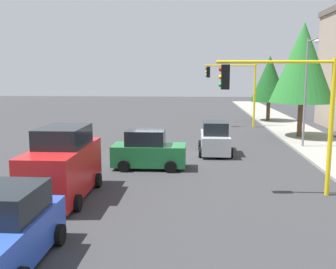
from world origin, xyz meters
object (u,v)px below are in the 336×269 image
delivery_van_red (63,165)px  traffic_signal_far_left (234,83)px  traffic_signal_near_left (284,99)px  tree_roadside_mid (303,63)px  tree_roadside_far (269,79)px  car_blue (9,231)px  street_lamp_curbside (308,81)px  car_green (148,151)px  car_silver (215,139)px

delivery_van_red → traffic_signal_far_left: bearing=157.7°
traffic_signal_near_left → delivery_van_red: traffic_signal_near_left is taller
tree_roadside_mid → tree_roadside_far: bearing=-177.1°
traffic_signal_far_left → car_blue: size_ratio=1.40×
street_lamp_curbside → car_green: 11.45m
traffic_signal_near_left → tree_roadside_far: tree_roadside_far is taller
tree_roadside_mid → street_lamp_curbside: bearing=-10.3°
delivery_van_red → car_blue: size_ratio=1.19×
traffic_signal_far_left → street_lamp_curbside: street_lamp_curbside is taller
traffic_signal_far_left → tree_roadside_far: (-4.00, 3.81, 0.27)m
tree_roadside_mid → car_silver: size_ratio=2.19×
car_silver → street_lamp_curbside: bearing=106.1°
tree_roadside_far → car_green: tree_roadside_far is taller
street_lamp_curbside → car_silver: size_ratio=1.81×
car_silver → car_green: size_ratio=1.04×
car_silver → tree_roadside_mid: bearing=132.6°
traffic_signal_far_left → tree_roadside_far: tree_roadside_far is taller
tree_roadside_far → car_silver: 17.50m
street_lamp_curbside → tree_roadside_mid: bearing=169.7°
delivery_van_red → car_blue: 5.50m
traffic_signal_near_left → car_blue: (6.45, -8.14, -2.94)m
car_silver → delivery_van_red: bearing=-35.4°
delivery_van_red → car_green: delivery_van_red is taller
tree_roadside_far → tree_roadside_mid: bearing=2.9°
tree_roadside_mid → delivery_van_red: tree_roadside_mid is taller
tree_roadside_far → delivery_van_red: 28.06m
car_green → delivery_van_red: bearing=-29.0°
delivery_van_red → car_green: 5.71m
traffic_signal_near_left → traffic_signal_far_left: bearing=179.9°
tree_roadside_far → car_green: size_ratio=1.75×
delivery_van_red → car_silver: (-8.93, 6.34, -0.39)m
car_green → street_lamp_curbside: bearing=120.9°
street_lamp_curbside → tree_roadside_far: bearing=178.8°
car_green → tree_roadside_far: bearing=154.2°
street_lamp_curbside → car_green: size_ratio=1.88×
car_silver → tree_roadside_far: bearing=159.3°
traffic_signal_far_left → car_green: traffic_signal_far_left is taller
tree_roadside_mid → car_green: 15.00m
tree_roadside_mid → traffic_signal_near_left: bearing=-17.2°
traffic_signal_far_left → tree_roadside_mid: 7.55m
traffic_signal_near_left → street_lamp_curbside: bearing=159.8°
street_lamp_curbside → tree_roadside_mid: 4.62m
street_lamp_curbside → car_blue: street_lamp_curbside is taller
tree_roadside_mid → car_silver: tree_roadside_mid is taller
street_lamp_curbside → tree_roadside_mid: size_ratio=0.83×
car_blue → street_lamp_curbside: bearing=144.0°
traffic_signal_near_left → tree_roadside_far: (-24.00, 3.85, 0.43)m
street_lamp_curbside → car_green: (5.61, -9.36, -3.45)m
tree_roadside_far → car_silver: tree_roadside_far is taller
traffic_signal_far_left → traffic_signal_near_left: bearing=-0.1°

